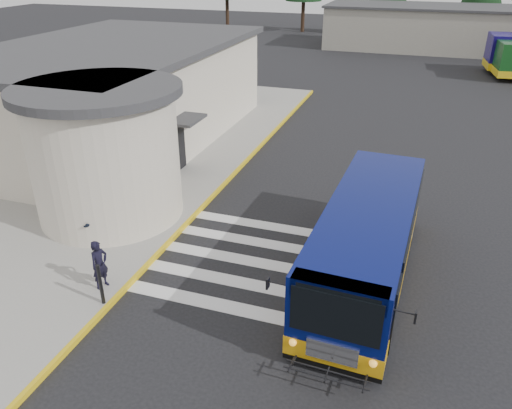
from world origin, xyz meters
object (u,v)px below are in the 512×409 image
(transit_bus, at_px, (366,246))
(pedestrian_b, at_px, (88,222))
(pedestrian_a, at_px, (100,265))
(bollard, at_px, (101,284))

(transit_bus, relative_size, pedestrian_b, 5.54)
(pedestrian_a, height_order, bollard, pedestrian_a)
(transit_bus, bearing_deg, pedestrian_a, -155.17)
(pedestrian_a, relative_size, pedestrian_b, 0.92)
(transit_bus, distance_m, pedestrian_a, 7.78)
(bollard, bearing_deg, pedestrian_a, 124.95)
(transit_bus, relative_size, pedestrian_a, 6.04)
(pedestrian_a, bearing_deg, transit_bus, -52.67)
(transit_bus, height_order, pedestrian_b, transit_bus)
(pedestrian_b, xyz_separation_m, bollard, (2.20, -2.58, -0.20))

